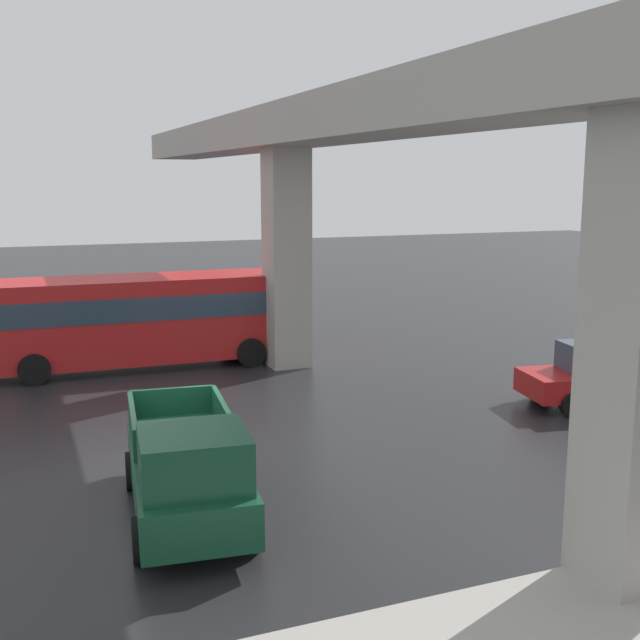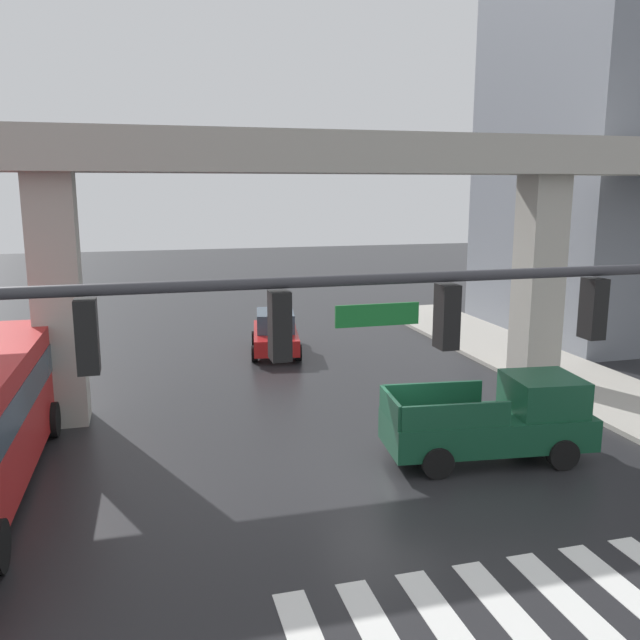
# 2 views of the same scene
# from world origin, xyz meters

# --- Properties ---
(ground_plane) EXTENTS (120.00, 120.00, 0.00)m
(ground_plane) POSITION_xyz_m (0.00, 0.00, 0.00)
(ground_plane) COLOR #232326
(elevated_overpass) EXTENTS (50.86, 2.27, 8.33)m
(elevated_overpass) POSITION_xyz_m (0.00, 5.43, 7.11)
(elevated_overpass) COLOR #ADA89E
(elevated_overpass) RESTS_ON ground
(pickup_truck) EXTENTS (5.28, 2.50, 2.08)m
(pickup_truck) POSITION_xyz_m (3.05, -0.28, 0.99)
(pickup_truck) COLOR #14472D
(pickup_truck) RESTS_ON ground
(city_bus) EXTENTS (3.02, 10.87, 2.99)m
(city_bus) POSITION_xyz_m (-9.30, 0.52, 1.72)
(city_bus) COLOR red
(city_bus) RESTS_ON ground
(sedan_red) EXTENTS (2.50, 4.54, 1.72)m
(sedan_red) POSITION_xyz_m (-0.16, 11.92, 0.85)
(sedan_red) COLOR red
(sedan_red) RESTS_ON ground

